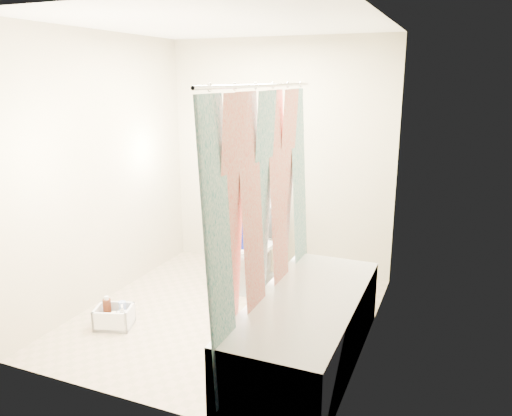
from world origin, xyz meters
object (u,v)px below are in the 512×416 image
at_px(plumber, 242,211).
at_px(cleaning_caddy, 115,318).
at_px(toilet, 255,246).
at_px(bathtub, 306,327).

distance_m(plumber, cleaning_caddy, 1.48).
distance_m(toilet, plumber, 0.41).
bearing_deg(bathtub, cleaning_caddy, -176.11).
bearing_deg(plumber, toilet, 148.11).
xyz_separation_m(bathtub, cleaning_caddy, (-1.61, -0.11, -0.19)).
height_order(toilet, cleaning_caddy, toilet).
relative_size(bathtub, plumber, 1.13).
height_order(bathtub, plumber, plumber).
bearing_deg(plumber, cleaning_caddy, -30.99).
height_order(plumber, cleaning_caddy, plumber).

